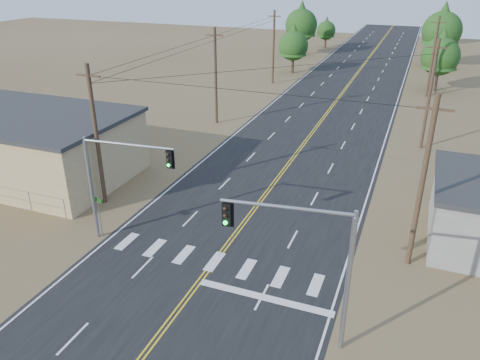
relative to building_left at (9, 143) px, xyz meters
The scene contains 17 objects.
road 26.52m from the building_left, 37.30° to the left, with size 15.00×200.00×0.02m, color black.
building_left is the anchor object (origin of this frame).
utility_pole_left_near 11.00m from the building_left, 10.78° to the right, with size 1.80×0.30×10.00m.
utility_pole_left_mid 21.00m from the building_left, 59.74° to the left, with size 1.80×0.30×10.00m.
utility_pole_left_far 39.51m from the building_left, 74.55° to the left, with size 1.80×0.30×10.00m.
utility_pole_right_near 31.67m from the building_left, ahead, with size 1.80×0.30×10.00m.
utility_pole_right_mid 36.37m from the building_left, 29.74° to the left, with size 1.80×0.30×10.00m.
utility_pole_right_far 49.43m from the building_left, 50.34° to the left, with size 1.80×0.30×10.00m.
signal_mast_left 15.89m from the building_left, 22.24° to the right, with size 5.68×0.77×6.70m.
signal_mast_right 29.38m from the building_left, 20.42° to the right, with size 5.60×1.09×7.03m.
street_sign 14.52m from the building_left, 24.44° to the right, with size 0.77×0.31×2.72m.
tree_left_near 47.17m from the building_left, 76.12° to the left, with size 4.55×4.55×7.59m.
tree_left_mid 62.33m from the building_left, 82.29° to the left, with size 5.87×5.87×9.79m.
tree_left_far 72.43m from the building_left, 81.19° to the left, with size 3.72×3.72×6.21m.
tree_right_near 53.00m from the building_left, 52.15° to the left, with size 4.98×4.98×8.30m.
tree_right_mid 67.68m from the building_left, 61.27° to the left, with size 6.27×6.27×10.46m.
tree_right_far 90.74m from the building_left, 68.75° to the left, with size 4.73×4.73×7.88m.
Camera 1 is at (9.63, -12.59, 15.81)m, focal length 35.00 mm.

